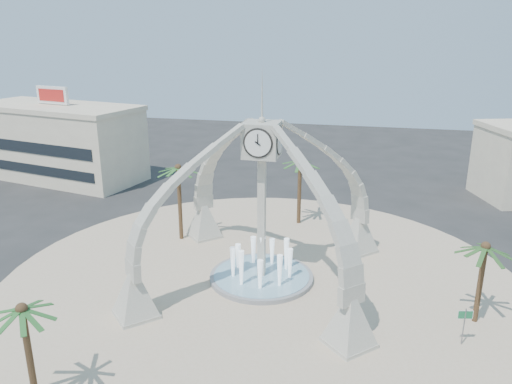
% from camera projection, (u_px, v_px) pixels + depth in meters
% --- Properties ---
extents(ground, '(140.00, 140.00, 0.00)m').
position_uv_depth(ground, '(261.00, 279.00, 38.72)').
color(ground, '#282828').
rests_on(ground, ground).
extents(plaza, '(40.00, 40.00, 0.06)m').
position_uv_depth(plaza, '(261.00, 279.00, 38.71)').
color(plaza, '#CAB096').
rests_on(plaza, ground).
extents(clock_tower, '(17.94, 17.94, 16.30)m').
position_uv_depth(clock_tower, '(262.00, 200.00, 36.74)').
color(clock_tower, beige).
rests_on(clock_tower, ground).
extents(fountain, '(8.00, 8.00, 3.62)m').
position_uv_depth(fountain, '(261.00, 276.00, 38.63)').
color(fountain, '#949497').
rests_on(fountain, ground).
extents(building_nw, '(23.75, 13.73, 11.90)m').
position_uv_depth(building_nw, '(58.00, 142.00, 64.63)').
color(building_nw, beige).
rests_on(building_nw, ground).
extents(palm_east, '(5.01, 5.01, 6.14)m').
position_uv_depth(palm_east, '(486.00, 248.00, 31.47)').
color(palm_east, brown).
rests_on(palm_east, ground).
extents(palm_west, '(5.02, 5.02, 7.62)m').
position_uv_depth(palm_west, '(178.00, 169.00, 44.28)').
color(palm_west, brown).
rests_on(palm_west, ground).
extents(palm_north, '(5.27, 5.27, 7.25)m').
position_uv_depth(palm_north, '(300.00, 162.00, 48.23)').
color(palm_north, brown).
rests_on(palm_north, ground).
extents(palm_south, '(4.85, 4.85, 6.29)m').
position_uv_depth(palm_south, '(22.00, 310.00, 24.04)').
color(palm_south, brown).
rests_on(palm_south, ground).
extents(street_sign, '(0.91, 0.22, 2.52)m').
position_uv_depth(street_sign, '(465.00, 319.00, 30.03)').
color(street_sign, slate).
rests_on(street_sign, ground).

